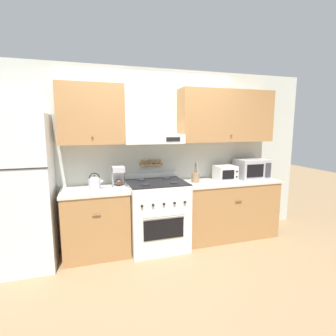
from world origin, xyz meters
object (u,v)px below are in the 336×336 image
coffee_maker (118,177)px  toaster_oven (225,173)px  refrigerator (19,193)px  tea_kettle (95,182)px  utensil_crock (195,177)px  microwave (251,169)px  stove_range (157,215)px

coffee_maker → toaster_oven: coffee_maker is taller
refrigerator → tea_kettle: 0.89m
refrigerator → utensil_crock: (2.33, 0.08, 0.04)m
refrigerator → utensil_crock: refrigerator is taller
microwave → utensil_crock: bearing=-178.9°
tea_kettle → toaster_oven: 1.94m
utensil_crock → coffee_maker: bearing=178.5°
coffee_maker → utensil_crock: 1.14m
stove_range → microwave: (1.59, 0.10, 0.57)m
refrigerator → utensil_crock: size_ratio=6.24×
coffee_maker → refrigerator: bearing=-174.8°
refrigerator → toaster_oven: bearing=1.6°
stove_range → utensil_crock: utensil_crock is taller
stove_range → microwave: microwave is taller
coffee_maker → toaster_oven: 1.63m
stove_range → refrigerator: 1.77m
stove_range → refrigerator: size_ratio=0.55×
stove_range → coffee_maker: bearing=168.1°
stove_range → tea_kettle: (-0.83, 0.08, 0.50)m
microwave → toaster_oven: size_ratio=1.59×
refrigerator → coffee_maker: (1.20, 0.11, 0.11)m
tea_kettle → coffee_maker: (0.31, 0.03, 0.06)m
microwave → utensil_crock: (-0.97, -0.02, -0.08)m
stove_range → utensil_crock: size_ratio=3.45×
refrigerator → utensil_crock: bearing=2.0°
utensil_crock → refrigerator: bearing=-178.0°
microwave → toaster_oven: 0.48m
refrigerator → toaster_oven: size_ratio=6.13×
microwave → toaster_oven: (-0.48, -0.02, -0.04)m
microwave → stove_range: bearing=-176.5°
refrigerator → coffee_maker: 1.21m
tea_kettle → toaster_oven: toaster_oven is taller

